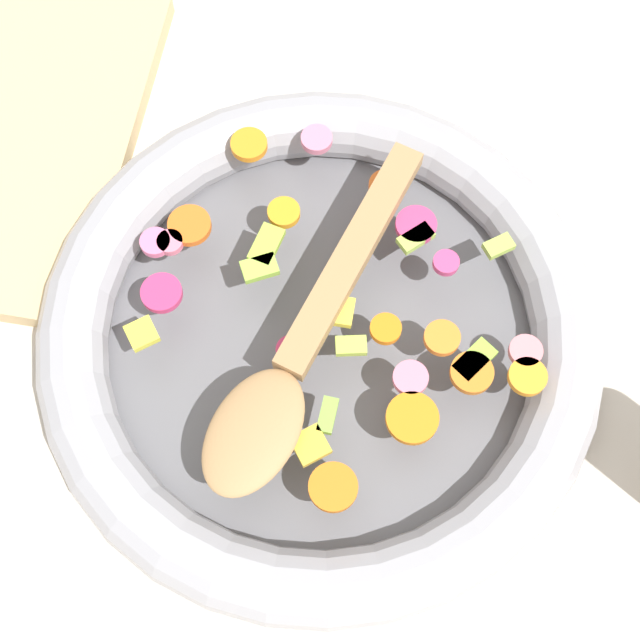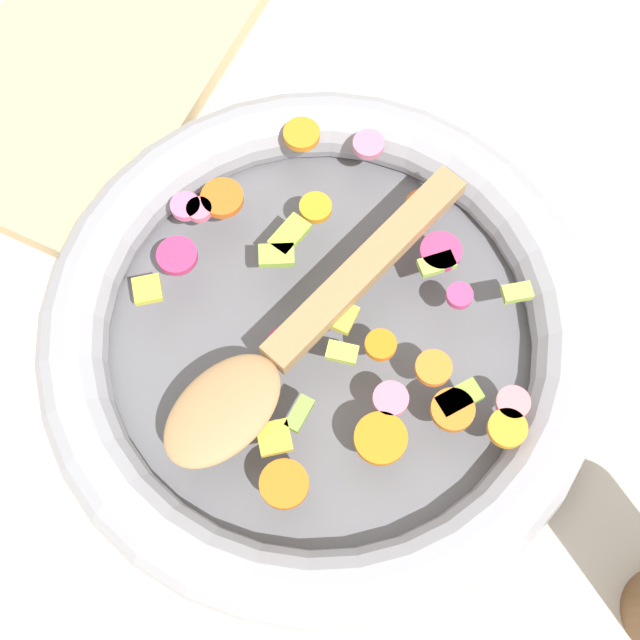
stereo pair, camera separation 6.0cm
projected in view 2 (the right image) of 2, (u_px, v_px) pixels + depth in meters
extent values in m
plane|color=beige|center=(320.00, 345.00, 0.65)|extent=(4.00, 4.00, 0.00)
cylinder|color=slate|center=(320.00, 342.00, 0.65)|extent=(0.35, 0.35, 0.01)
torus|color=#9E9EA5|center=(320.00, 333.00, 0.63)|extent=(0.40, 0.40, 0.05)
cylinder|color=orange|center=(434.00, 367.00, 0.59)|extent=(0.03, 0.03, 0.01)
cylinder|color=orange|center=(222.00, 198.00, 0.64)|extent=(0.04, 0.04, 0.01)
cylinder|color=orange|center=(507.00, 428.00, 0.57)|extent=(0.04, 0.04, 0.01)
cylinder|color=orange|center=(422.00, 206.00, 0.63)|extent=(0.03, 0.03, 0.01)
cylinder|color=orange|center=(316.00, 208.00, 0.63)|extent=(0.03, 0.03, 0.01)
cylinder|color=orange|center=(381.00, 344.00, 0.60)|extent=(0.03, 0.03, 0.01)
cylinder|color=orange|center=(302.00, 134.00, 0.66)|extent=(0.04, 0.04, 0.01)
cylinder|color=orange|center=(381.00, 438.00, 0.57)|extent=(0.05, 0.05, 0.01)
cylinder|color=orange|center=(284.00, 484.00, 0.56)|extent=(0.03, 0.03, 0.01)
cylinder|color=orange|center=(453.00, 410.00, 0.58)|extent=(0.03, 0.03, 0.01)
cube|color=#81AF43|center=(300.00, 414.00, 0.58)|extent=(0.02, 0.01, 0.01)
cube|color=#9FD047|center=(277.00, 255.00, 0.62)|extent=(0.03, 0.03, 0.01)
cube|color=#B6D24A|center=(342.00, 353.00, 0.59)|extent=(0.02, 0.02, 0.01)
cube|color=#B5D55A|center=(205.00, 407.00, 0.58)|extent=(0.03, 0.03, 0.01)
cube|color=#A5CE41|center=(290.00, 235.00, 0.63)|extent=(0.03, 0.02, 0.01)
cube|color=#8BBA3B|center=(459.00, 398.00, 0.58)|extent=(0.03, 0.03, 0.01)
cube|color=#A5CA50|center=(437.00, 264.00, 0.62)|extent=(0.03, 0.03, 0.01)
cube|color=#A7C64F|center=(517.00, 292.00, 0.61)|extent=(0.02, 0.02, 0.01)
cylinder|color=#D3346A|center=(178.00, 254.00, 0.62)|extent=(0.04, 0.04, 0.01)
cylinder|color=pink|center=(391.00, 399.00, 0.58)|extent=(0.03, 0.03, 0.01)
cylinder|color=pink|center=(199.00, 210.00, 0.63)|extent=(0.03, 0.03, 0.01)
cylinder|color=pink|center=(368.00, 145.00, 0.65)|extent=(0.03, 0.03, 0.01)
cylinder|color=pink|center=(186.00, 206.00, 0.63)|extent=(0.03, 0.03, 0.01)
cylinder|color=#E27B83|center=(511.00, 407.00, 0.58)|extent=(0.03, 0.03, 0.01)
cylinder|color=#D7427A|center=(460.00, 296.00, 0.61)|extent=(0.02, 0.02, 0.01)
cylinder|color=#CA3A70|center=(441.00, 252.00, 0.62)|extent=(0.03, 0.03, 0.01)
cylinder|color=#DA386A|center=(283.00, 342.00, 0.60)|extent=(0.02, 0.02, 0.01)
cube|color=yellow|center=(340.00, 316.00, 0.60)|extent=(0.02, 0.02, 0.01)
cube|color=yellow|center=(147.00, 290.00, 0.61)|extent=(0.03, 0.03, 0.01)
cube|color=gold|center=(274.00, 438.00, 0.57)|extent=(0.03, 0.03, 0.01)
cube|color=#A87F51|center=(366.00, 266.00, 0.61)|extent=(0.18, 0.08, 0.01)
ellipsoid|color=#A87F51|center=(223.00, 410.00, 0.57)|extent=(0.10, 0.08, 0.01)
cube|color=tan|center=(87.00, 75.00, 0.73)|extent=(0.30, 0.19, 0.02)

